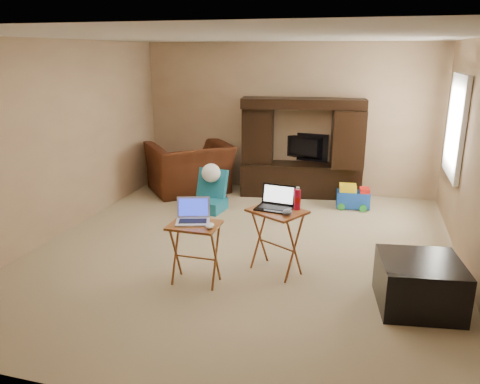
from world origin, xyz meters
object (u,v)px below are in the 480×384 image
(mouse_left, at_px, (210,226))
(recliner, at_px, (190,168))
(television, at_px, (303,148))
(tray_table_right, at_px, (276,241))
(ottoman, at_px, (419,284))
(water_bottle, at_px, (297,200))
(laptop_right, at_px, (274,199))
(entertainment_center, at_px, (301,148))
(mouse_right, at_px, (287,212))
(tray_table_left, at_px, (195,254))
(push_toy, at_px, (353,196))
(plush_toy, at_px, (219,193))
(child_rocker, at_px, (208,191))
(laptop_left, at_px, (193,212))

(mouse_left, bearing_deg, recliner, 115.06)
(television, xyz_separation_m, tray_table_right, (0.19, -3.14, -0.42))
(ottoman, bearing_deg, tray_table_right, 166.09)
(water_bottle, bearing_deg, laptop_right, -165.96)
(entertainment_center, bearing_deg, mouse_right, -92.86)
(television, bearing_deg, entertainment_center, 99.27)
(entertainment_center, bearing_deg, television, 81.15)
(ottoman, height_order, tray_table_left, tray_table_left)
(push_toy, xyz_separation_m, tray_table_right, (-0.71, -2.47, 0.17))
(plush_toy, distance_m, mouse_left, 2.79)
(recliner, bearing_deg, tray_table_right, 87.08)
(entertainment_center, bearing_deg, mouse_left, -104.98)
(child_rocker, xyz_separation_m, water_bottle, (1.61, -1.67, 0.52))
(child_rocker, bearing_deg, tray_table_right, -43.45)
(mouse_left, bearing_deg, entertainment_center, 83.87)
(entertainment_center, height_order, television, entertainment_center)
(ottoman, bearing_deg, laptop_left, -177.60)
(push_toy, distance_m, ottoman, 2.93)
(push_toy, height_order, laptop_left, laptop_left)
(entertainment_center, distance_m, mouse_left, 3.53)
(laptop_left, bearing_deg, tray_table_right, 12.33)
(tray_table_right, height_order, mouse_right, mouse_right)
(child_rocker, distance_m, plush_toy, 0.35)
(tray_table_right, bearing_deg, laptop_right, -177.76)
(mouse_left, bearing_deg, tray_table_left, 159.78)
(television, height_order, tray_table_left, television)
(plush_toy, bearing_deg, mouse_right, -55.92)
(entertainment_center, bearing_deg, tray_table_right, -95.12)
(recliner, distance_m, ottoman, 4.62)
(entertainment_center, distance_m, ottoman, 3.74)
(plush_toy, height_order, laptop_right, laptop_right)
(push_toy, relative_size, laptop_right, 1.35)
(plush_toy, xyz_separation_m, tray_table_left, (0.60, -2.56, 0.14))
(television, bearing_deg, plush_toy, 51.69)
(television, height_order, recliner, television)
(plush_toy, xyz_separation_m, tray_table_right, (1.36, -2.08, 0.17))
(child_rocker, relative_size, push_toy, 1.23)
(laptop_left, relative_size, mouse_left, 2.58)
(tray_table_left, distance_m, mouse_left, 0.41)
(mouse_left, bearing_deg, television, 84.19)
(tray_table_left, distance_m, tray_table_right, 0.90)
(plush_toy, relative_size, mouse_left, 2.82)
(television, relative_size, ottoman, 1.12)
(entertainment_center, bearing_deg, tray_table_left, -108.22)
(television, bearing_deg, water_bottle, 106.56)
(child_rocker, distance_m, laptop_right, 2.27)
(push_toy, distance_m, tray_table_right, 2.58)
(ottoman, relative_size, water_bottle, 3.33)
(push_toy, distance_m, mouse_left, 3.32)
(entertainment_center, xyz_separation_m, child_rocker, (-1.22, -1.20, -0.50))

